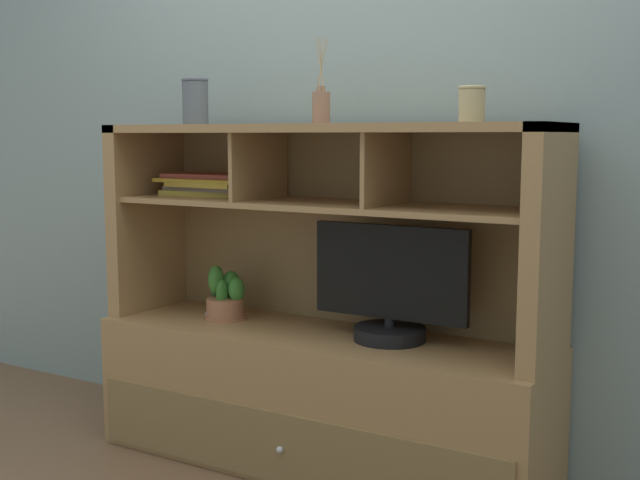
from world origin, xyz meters
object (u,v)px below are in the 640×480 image
(potted_fern, at_px, (226,298))
(tv_monitor, at_px, (390,293))
(ceramic_vase, at_px, (195,101))
(diffuser_bottle, at_px, (321,107))
(media_console, at_px, (321,363))
(accent_vase, at_px, (472,104))
(potted_orchid, at_px, (220,294))
(magazine_stack_left, at_px, (216,185))

(potted_fern, bearing_deg, tv_monitor, 1.20)
(ceramic_vase, bearing_deg, diffuser_bottle, 2.04)
(ceramic_vase, bearing_deg, media_console, 1.89)
(media_console, xyz_separation_m, tv_monitor, (0.27, 0.01, 0.29))
(accent_vase, bearing_deg, potted_orchid, 179.88)
(tv_monitor, height_order, accent_vase, accent_vase)
(potted_fern, distance_m, magazine_stack_left, 0.45)
(diffuser_bottle, distance_m, accent_vase, 0.55)
(media_console, relative_size, ceramic_vase, 9.43)
(tv_monitor, distance_m, potted_orchid, 0.75)
(magazine_stack_left, height_order, diffuser_bottle, diffuser_bottle)
(media_console, xyz_separation_m, accent_vase, (0.55, 0.02, 0.92))
(tv_monitor, bearing_deg, diffuser_bottle, -179.20)
(diffuser_bottle, bearing_deg, media_console, -90.00)
(magazine_stack_left, distance_m, accent_vase, 1.09)
(media_console, height_order, potted_fern, media_console)
(media_console, height_order, diffuser_bottle, diffuser_bottle)
(media_console, bearing_deg, diffuser_bottle, 90.00)
(magazine_stack_left, bearing_deg, potted_orchid, -42.17)
(potted_fern, bearing_deg, magazine_stack_left, 145.84)
(media_console, relative_size, potted_fern, 8.10)
(media_console, distance_m, potted_orchid, 0.52)
(tv_monitor, xyz_separation_m, ceramic_vase, (-0.82, -0.02, 0.67))
(magazine_stack_left, relative_size, diffuser_bottle, 1.48)
(potted_fern, distance_m, ceramic_vase, 0.77)
(media_console, height_order, tv_monitor, media_console)
(media_console, distance_m, tv_monitor, 0.40)
(potted_fern, bearing_deg, media_console, 1.27)
(potted_fern, bearing_deg, accent_vase, 1.53)
(media_console, relative_size, potted_orchid, 8.33)
(diffuser_bottle, relative_size, accent_vase, 2.52)
(ceramic_vase, bearing_deg, tv_monitor, 1.63)
(tv_monitor, xyz_separation_m, accent_vase, (0.27, 0.01, 0.64))
(magazine_stack_left, relative_size, ceramic_vase, 2.45)
(ceramic_vase, bearing_deg, potted_fern, 3.95)
(potted_fern, height_order, magazine_stack_left, magazine_stack_left)
(tv_monitor, bearing_deg, potted_fern, -178.80)
(tv_monitor, bearing_deg, potted_orchid, 178.97)
(magazine_stack_left, relative_size, accent_vase, 3.73)
(tv_monitor, relative_size, potted_fern, 2.73)
(media_console, xyz_separation_m, ceramic_vase, (-0.55, -0.02, 0.96))
(magazine_stack_left, bearing_deg, tv_monitor, -3.18)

